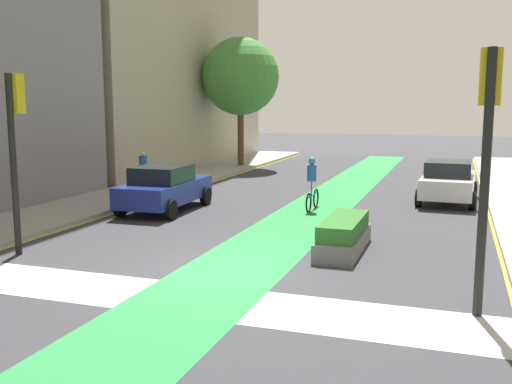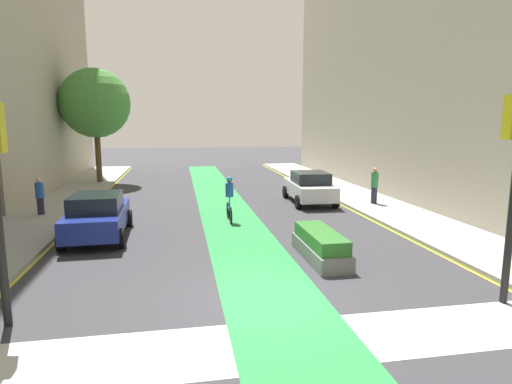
{
  "view_description": "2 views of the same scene",
  "coord_description": "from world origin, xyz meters",
  "px_view_note": "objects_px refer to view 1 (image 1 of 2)",
  "views": [
    {
      "loc": [
        4.81,
        -11.61,
        3.65
      ],
      "look_at": [
        -0.49,
        3.85,
        1.18
      ],
      "focal_mm": 40.92,
      "sensor_mm": 36.0,
      "label": 1
    },
    {
      "loc": [
        -1.76,
        -8.99,
        4.0
      ],
      "look_at": [
        1.08,
        6.69,
        1.37
      ],
      "focal_mm": 29.76,
      "sensor_mm": 36.0,
      "label": 2
    }
  ],
  "objects_px": {
    "car_white_right_far": "(448,181)",
    "cyclist_in_lane": "(312,183)",
    "traffic_signal_near_right": "(487,131)",
    "median_planter": "(344,236)",
    "traffic_signal_near_left": "(15,129)",
    "street_tree_far": "(240,77)",
    "pedestrian_sidewalk_left_a": "(143,169)",
    "car_blue_left_far": "(164,188)"
  },
  "relations": [
    {
      "from": "car_white_right_far",
      "to": "street_tree_far",
      "type": "bearing_deg",
      "value": 142.81
    },
    {
      "from": "traffic_signal_near_right",
      "to": "cyclist_in_lane",
      "type": "distance_m",
      "value": 10.46
    },
    {
      "from": "car_white_right_far",
      "to": "car_blue_left_far",
      "type": "xyz_separation_m",
      "value": [
        -9.23,
        -5.0,
        0.0
      ]
    },
    {
      "from": "pedestrian_sidewalk_left_a",
      "to": "median_planter",
      "type": "bearing_deg",
      "value": -36.7
    },
    {
      "from": "median_planter",
      "to": "traffic_signal_near_right",
      "type": "bearing_deg",
      "value": -49.66
    },
    {
      "from": "cyclist_in_lane",
      "to": "pedestrian_sidewalk_left_a",
      "type": "height_order",
      "value": "cyclist_in_lane"
    },
    {
      "from": "traffic_signal_near_left",
      "to": "cyclist_in_lane",
      "type": "distance_m",
      "value": 9.91
    },
    {
      "from": "traffic_signal_near_left",
      "to": "median_planter",
      "type": "height_order",
      "value": "traffic_signal_near_left"
    },
    {
      "from": "traffic_signal_near_right",
      "to": "cyclist_in_lane",
      "type": "relative_size",
      "value": 2.47
    },
    {
      "from": "traffic_signal_near_right",
      "to": "cyclist_in_lane",
      "type": "xyz_separation_m",
      "value": [
        -5.12,
        8.84,
        -2.23
      ]
    },
    {
      "from": "traffic_signal_near_left",
      "to": "car_white_right_far",
      "type": "distance_m",
      "value": 15.2
    },
    {
      "from": "traffic_signal_near_left",
      "to": "car_blue_left_far",
      "type": "height_order",
      "value": "traffic_signal_near_left"
    },
    {
      "from": "traffic_signal_near_right",
      "to": "traffic_signal_near_left",
      "type": "bearing_deg",
      "value": 175.63
    },
    {
      "from": "car_white_right_far",
      "to": "car_blue_left_far",
      "type": "distance_m",
      "value": 10.5
    },
    {
      "from": "cyclist_in_lane",
      "to": "traffic_signal_near_left",
      "type": "bearing_deg",
      "value": -123.9
    },
    {
      "from": "traffic_signal_near_left",
      "to": "street_tree_far",
      "type": "relative_size",
      "value": 0.6
    },
    {
      "from": "traffic_signal_near_right",
      "to": "cyclist_in_lane",
      "type": "bearing_deg",
      "value": 120.07
    },
    {
      "from": "car_white_right_far",
      "to": "median_planter",
      "type": "relative_size",
      "value": 1.44
    },
    {
      "from": "street_tree_far",
      "to": "median_planter",
      "type": "height_order",
      "value": "street_tree_far"
    },
    {
      "from": "pedestrian_sidewalk_left_a",
      "to": "median_planter",
      "type": "distance_m",
      "value": 12.3
    },
    {
      "from": "traffic_signal_near_right",
      "to": "median_planter",
      "type": "distance_m",
      "value": 5.46
    },
    {
      "from": "car_blue_left_far",
      "to": "pedestrian_sidewalk_left_a",
      "type": "xyz_separation_m",
      "value": [
        -2.96,
        3.74,
        0.13
      ]
    },
    {
      "from": "traffic_signal_near_left",
      "to": "traffic_signal_near_right",
      "type": "bearing_deg",
      "value": -4.37
    },
    {
      "from": "pedestrian_sidewalk_left_a",
      "to": "traffic_signal_near_right",
      "type": "bearing_deg",
      "value": -40.27
    },
    {
      "from": "cyclist_in_lane",
      "to": "median_planter",
      "type": "height_order",
      "value": "cyclist_in_lane"
    },
    {
      "from": "cyclist_in_lane",
      "to": "median_planter",
      "type": "xyz_separation_m",
      "value": [
        2.08,
        -5.26,
        -0.57
      ]
    },
    {
      "from": "traffic_signal_near_right",
      "to": "median_planter",
      "type": "height_order",
      "value": "traffic_signal_near_right"
    },
    {
      "from": "car_white_right_far",
      "to": "cyclist_in_lane",
      "type": "bearing_deg",
      "value": -142.97
    },
    {
      "from": "traffic_signal_near_right",
      "to": "street_tree_far",
      "type": "xyz_separation_m",
      "value": [
        -12.24,
        20.94,
        1.99
      ]
    },
    {
      "from": "pedestrian_sidewalk_left_a",
      "to": "car_white_right_far",
      "type": "bearing_deg",
      "value": 5.89
    },
    {
      "from": "cyclist_in_lane",
      "to": "pedestrian_sidewalk_left_a",
      "type": "distance_m",
      "value": 8.04
    },
    {
      "from": "traffic_signal_near_right",
      "to": "street_tree_far",
      "type": "height_order",
      "value": "street_tree_far"
    },
    {
      "from": "traffic_signal_near_right",
      "to": "street_tree_far",
      "type": "bearing_deg",
      "value": 120.31
    },
    {
      "from": "traffic_signal_near_right",
      "to": "car_blue_left_far",
      "type": "xyz_separation_m",
      "value": [
        -9.93,
        7.18,
        -2.4
      ]
    },
    {
      "from": "car_white_right_far",
      "to": "cyclist_in_lane",
      "type": "distance_m",
      "value": 5.54
    },
    {
      "from": "traffic_signal_near_right",
      "to": "street_tree_far",
      "type": "distance_m",
      "value": 24.34
    },
    {
      "from": "street_tree_far",
      "to": "car_white_right_far",
      "type": "bearing_deg",
      "value": -37.19
    },
    {
      "from": "traffic_signal_near_left",
      "to": "cyclist_in_lane",
      "type": "height_order",
      "value": "traffic_signal_near_left"
    },
    {
      "from": "street_tree_far",
      "to": "median_planter",
      "type": "xyz_separation_m",
      "value": [
        9.2,
        -17.36,
        -4.79
      ]
    },
    {
      "from": "pedestrian_sidewalk_left_a",
      "to": "street_tree_far",
      "type": "height_order",
      "value": "street_tree_far"
    },
    {
      "from": "car_blue_left_far",
      "to": "median_planter",
      "type": "height_order",
      "value": "car_blue_left_far"
    },
    {
      "from": "median_planter",
      "to": "cyclist_in_lane",
      "type": "bearing_deg",
      "value": 111.56
    }
  ]
}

